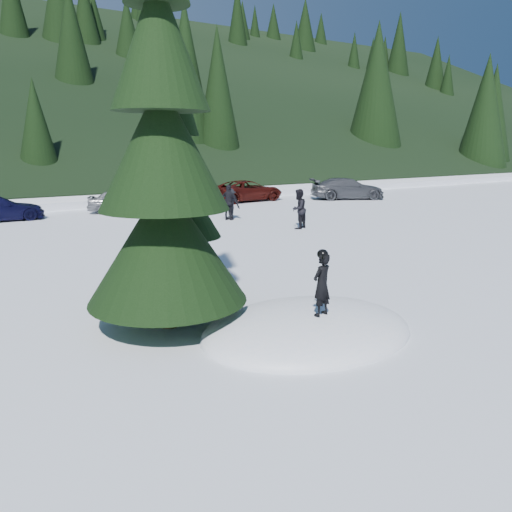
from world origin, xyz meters
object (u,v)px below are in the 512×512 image
spruce_tall (163,163)px  adult_2 (230,204)px  child_skier (322,284)px  adult_0 (298,209)px  adult_1 (229,202)px  car_4 (124,201)px  car_6 (247,191)px  spruce_short (183,214)px  car_5 (185,193)px  car_7 (347,189)px

spruce_tall → adult_2: (8.38, 12.29, -2.56)m
child_skier → adult_2: child_skier is taller
adult_0 → child_skier: bearing=30.5°
adult_0 → adult_1: adult_0 is taller
car_4 → car_6: car_6 is taller
spruce_tall → spruce_short: size_ratio=1.60×
child_skier → spruce_tall: bearing=-59.6°
car_5 → adult_2: bearing=-172.1°
adult_1 → car_4: bearing=-6.5°
adult_0 → car_4: adult_0 is taller
spruce_tall → car_5: (9.41, 20.01, -2.70)m
child_skier → car_5: size_ratio=0.32×
car_4 → car_7: 15.00m
spruce_short → adult_0: spruce_short is taller
adult_1 → adult_2: bearing=-83.1°
adult_2 → car_7: 11.86m
spruce_tall → child_skier: spruce_tall is taller
spruce_tall → adult_1: spruce_tall is taller
car_6 → car_7: size_ratio=0.99×
car_5 → car_7: car_7 is taller
adult_2 → car_7: adult_2 is taller
spruce_tall → car_7: bearing=39.4°
adult_1 → car_7: 12.10m
spruce_short → car_6: (12.27, 17.34, -1.43)m
spruce_short → adult_1: 12.95m
adult_1 → car_6: bearing=-76.9°
car_4 → spruce_short: bearing=-167.8°
spruce_short → adult_2: 13.22m
adult_2 → car_4: adult_2 is taller
child_skier → car_7: bearing=-148.2°
spruce_tall → adult_0: (9.54, 8.25, -2.44)m
spruce_short → car_7: (18.60, 14.71, -1.39)m
car_4 → car_7: size_ratio=0.76×
adult_2 → car_5: adult_2 is taller
adult_1 → car_5: 8.01m
child_skier → adult_0: adult_0 is taller
spruce_short → adult_1: size_ratio=3.09×
spruce_short → adult_0: bearing=38.8°
adult_0 → car_5: 11.76m
car_5 → car_7: bearing=-95.4°
child_skier → adult_2: size_ratio=0.79×
spruce_tall → spruce_short: bearing=54.5°
car_5 → car_4: bearing=133.2°
car_5 → car_7: 10.92m
child_skier → car_4: 19.88m
child_skier → adult_1: 15.50m
adult_2 → car_7: (11.23, 3.82, -0.05)m
spruce_short → child_skier: size_ratio=4.43×
car_5 → car_6: size_ratio=0.78×
child_skier → car_5: (7.21, 22.21, -0.46)m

